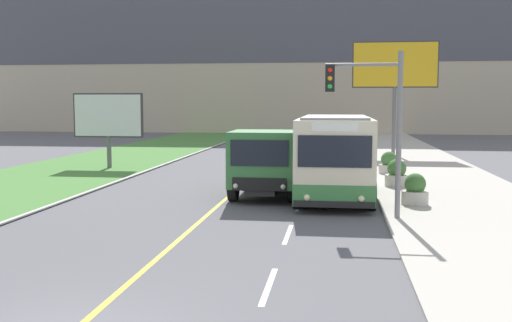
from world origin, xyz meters
TOP-DOWN VIEW (x-y plane):
  - lane_marking_centre at (0.29, 1.06)m, footprint 2.88×140.00m
  - apartment_block_background at (0.00, 63.14)m, footprint 80.00×8.04m
  - city_bus at (3.96, 13.39)m, footprint 2.74×5.87m
  - dump_truck at (1.43, 13.94)m, footprint 2.44×6.36m
  - traffic_light_mast at (5.14, 10.15)m, footprint 2.28×0.32m
  - billboard_large at (7.71, 32.07)m, footprint 5.50×0.24m
  - billboard_small at (-8.07, 22.55)m, footprint 3.81×0.24m
  - planter_round_near at (6.67, 12.54)m, footprint 0.90×0.90m
  - planter_round_second at (6.49, 17.02)m, footprint 0.96×0.96m
  - planter_round_third at (6.54, 21.49)m, footprint 0.95×0.95m

SIDE VIEW (x-z plane):
  - lane_marking_centre at x=0.29m, z-range 0.00..0.01m
  - planter_round_third at x=6.54m, z-range 0.01..1.08m
  - planter_round_near at x=6.67m, z-range 0.02..1.09m
  - planter_round_second at x=6.49m, z-range 0.01..1.14m
  - dump_truck at x=1.43m, z-range 0.02..2.54m
  - city_bus at x=3.96m, z-range 0.02..3.07m
  - billboard_small at x=-8.07m, z-range 0.73..4.75m
  - traffic_light_mast at x=5.14m, z-range 0.72..5.78m
  - billboard_large at x=7.71m, z-range 1.98..9.44m
  - apartment_block_background at x=0.00m, z-range 0.00..22.58m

